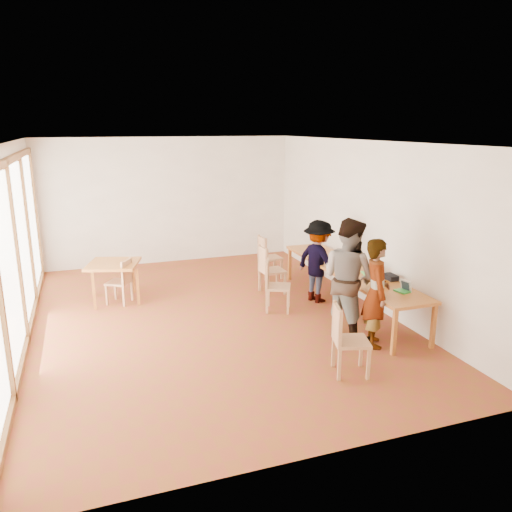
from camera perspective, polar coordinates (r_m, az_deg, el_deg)
The scene contains 25 objects.
ground at distance 8.79m, azimuth -5.15°, elevation -7.09°, with size 8.00×8.00×0.00m, color brown.
wall_back at distance 12.22m, azimuth -9.95°, elevation 6.23°, with size 6.00×0.10×3.00m, color white.
wall_front at distance 4.72m, azimuth 6.53°, elevation -7.23°, with size 6.00×0.10×3.00m, color white.
wall_right at distance 9.51m, azimuth 12.48°, elevation 3.72°, with size 0.10×8.00×3.00m, color white.
window_wall at distance 8.19m, azimuth -25.91°, elevation 0.82°, with size 0.10×8.00×3.00m, color white.
ceiling at distance 8.17m, azimuth -5.64°, elevation 12.98°, with size 6.00×8.00×0.04m, color white.
communal_table at distance 9.16m, azimuth 10.61°, elevation -1.73°, with size 0.80×4.00×0.75m.
side_table at distance 9.78m, azimuth -15.99°, elevation -1.20°, with size 0.90×0.90×0.75m.
chair_near at distance 6.80m, azimuth 10.03°, elevation -8.60°, with size 0.56×0.56×0.52m.
chair_mid at distance 8.95m, azimuth 1.91°, elevation -2.75°, with size 0.58×0.58×0.50m.
chair_far at distance 9.84m, azimuth 1.33°, elevation -1.01°, with size 0.46×0.46×0.51m.
chair_empty at distance 10.85m, azimuth 1.18°, elevation 0.38°, with size 0.46×0.46×0.50m.
chair_spare at distance 9.63m, azimuth -14.98°, elevation -2.29°, with size 0.55×0.55×0.45m.
person_near at distance 7.68m, azimuth 13.58°, elevation -4.13°, with size 0.61×0.40×1.66m, color gray.
person_mid at distance 7.90m, azimuth 10.49°, elevation -2.50°, with size 0.92×0.72×1.90m, color gray.
person_far at distance 9.44m, azimuth 7.15°, elevation -0.60°, with size 1.01×0.58×1.56m, color gray.
laptop_near at distance 8.10m, azimuth 16.55°, elevation -3.57°, with size 0.23×0.25×0.18m.
laptop_mid at distance 8.90m, azimuth 12.83°, elevation -1.68°, with size 0.23×0.25×0.18m.
laptop_far at distance 9.56m, azimuth 9.75°, elevation -0.34°, with size 0.24×0.27×0.21m.
yellow_mug at distance 8.26m, azimuth 14.59°, elevation -3.10°, with size 0.12×0.12×0.09m, color orange.
green_bottle at distance 8.28m, azimuth 13.71°, elevation -2.32°, with size 0.07×0.07×0.28m, color #1B6F3C.
clear_glass at distance 9.59m, azimuth 10.93°, elevation -0.43°, with size 0.07×0.07×0.09m, color silver.
condiment_cup at distance 10.01m, azimuth 6.05°, elevation 0.31°, with size 0.08×0.08×0.06m, color white.
pink_phone at distance 10.06m, azimuth 5.89°, elevation 0.25°, with size 0.05×0.10×0.01m, color #D34B7C.
black_pouch at distance 8.65m, azimuth 15.13°, elevation -2.34°, with size 0.16×0.26×0.09m, color black.
Camera 1 is at (-1.93, -7.93, 3.26)m, focal length 35.00 mm.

